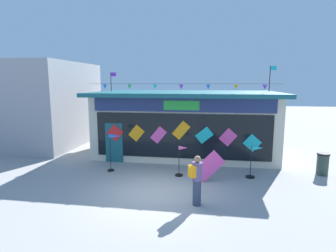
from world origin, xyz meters
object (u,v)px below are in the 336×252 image
wind_spinner_left (181,158)px  wind_spinner_center_left (255,155)px  trash_bin (323,164)px  wind_spinner_far_left (114,145)px  display_kite_on_ground (209,166)px  kite_shop_building (186,122)px  person_near_camera (197,179)px

wind_spinner_left → wind_spinner_center_left: 3.11m
trash_bin → wind_spinner_left: bearing=-169.5°
wind_spinner_far_left → trash_bin: (9.19, 0.95, -0.75)m
trash_bin → wind_spinner_center_left: bearing=-163.8°
display_kite_on_ground → wind_spinner_center_left: bearing=22.4°
wind_spinner_left → trash_bin: 6.20m
display_kite_on_ground → wind_spinner_far_left: bearing=170.6°
kite_shop_building → person_near_camera: kite_shop_building is taller
wind_spinner_far_left → display_kite_on_ground: (4.28, -0.71, -0.58)m
wind_spinner_left → kite_shop_building: bearing=92.6°
wind_spinner_center_left → wind_spinner_left: bearing=-175.3°
wind_spinner_far_left → kite_shop_building: bearing=54.4°
wind_spinner_center_left → person_near_camera: bearing=-127.2°
person_near_camera → trash_bin: person_near_camera is taller
wind_spinner_far_left → display_kite_on_ground: 4.37m
person_near_camera → wind_spinner_far_left: bearing=15.0°
wind_spinner_center_left → display_kite_on_ground: wind_spinner_center_left is taller
kite_shop_building → wind_spinner_center_left: bearing=-50.5°
wind_spinner_far_left → person_near_camera: size_ratio=1.03×
kite_shop_building → wind_spinner_far_left: size_ratio=5.70×
wind_spinner_left → display_kite_on_ground: wind_spinner_left is taller
wind_spinner_left → person_near_camera: person_near_camera is taller
wind_spinner_far_left → wind_spinner_left: (3.10, -0.17, -0.42)m
wind_spinner_far_left → wind_spinner_center_left: (6.19, 0.08, -0.25)m
trash_bin → kite_shop_building: bearing=153.7°
display_kite_on_ground → wind_spinner_left: bearing=155.4°
kite_shop_building → person_near_camera: bearing=-81.9°
trash_bin → display_kite_on_ground: (-4.92, -1.66, 0.17)m
wind_spinner_left → trash_bin: (6.09, 1.13, -0.33)m
kite_shop_building → wind_spinner_center_left: size_ratio=6.93×
kite_shop_building → display_kite_on_ground: bearing=-74.0°
display_kite_on_ground → trash_bin: bearing=18.7°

